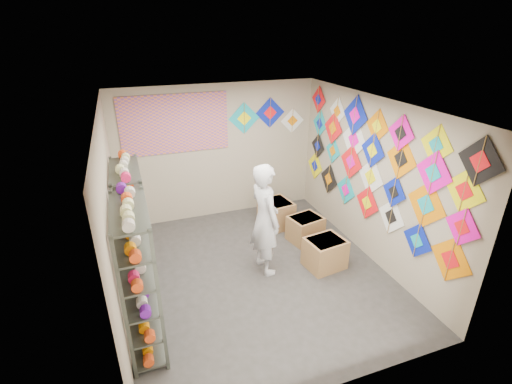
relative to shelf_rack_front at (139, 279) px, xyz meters
name	(u,v)px	position (x,y,z in m)	size (l,w,h in m)	color
ground	(256,273)	(1.78, 0.85, -0.95)	(4.50, 4.50, 0.00)	#35312E
room_walls	(257,179)	(1.78, 0.85, 0.69)	(4.50, 4.50, 4.50)	tan
shelf_rack_front	(139,279)	(0.00, 0.00, 0.00)	(0.40, 1.10, 1.90)	#4C5147
shelf_rack_back	(133,227)	(0.00, 1.30, 0.00)	(0.40, 1.10, 1.90)	#4C5147
string_spools	(135,244)	(0.00, 0.65, 0.10)	(0.12, 2.36, 0.12)	#FF1C5D
kite_wall_display	(373,165)	(3.76, 0.81, 0.69)	(0.06, 4.31, 2.05)	orange
back_wall_kites	(266,117)	(2.79, 3.09, 1.04)	(1.63, 0.02, 0.77)	#13A4B0
poster	(175,124)	(0.98, 3.08, 1.05)	(2.00, 0.01, 1.10)	#804596
shopkeeper	(265,219)	(1.95, 0.92, -0.03)	(0.53, 0.72, 1.84)	silver
carton_a	(325,253)	(2.90, 0.64, -0.70)	(0.60, 0.50, 0.50)	olive
carton_b	(305,229)	(2.98, 1.50, -0.71)	(0.58, 0.47, 0.47)	olive
carton_c	(276,214)	(2.68, 2.19, -0.69)	(0.55, 0.60, 0.53)	olive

